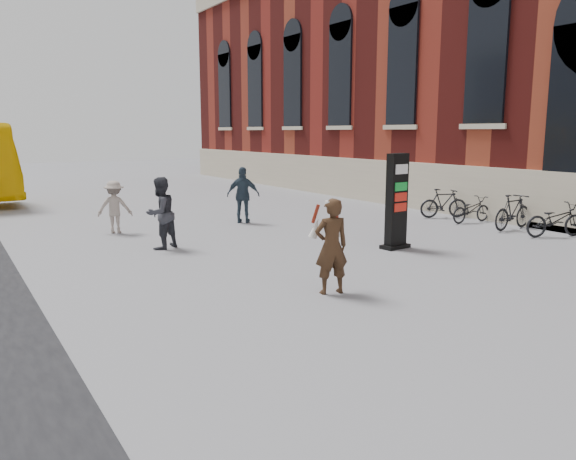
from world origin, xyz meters
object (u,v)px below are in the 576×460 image
woman (331,245)px  pedestrian_c (243,195)px  pedestrian_b (115,207)px  bike_5 (513,212)px  bike_4 (556,220)px  pedestrian_a (161,213)px  info_pylon (397,201)px  bike_6 (471,210)px  bike_7 (444,203)px

woman → pedestrian_c: bearing=-93.2°
pedestrian_b → bike_5: (10.54, -5.84, -0.23)m
bike_4 → bike_5: bike_5 is taller
pedestrian_a → pedestrian_b: size_ratio=1.19×
info_pylon → pedestrian_c: (-1.45, 5.72, -0.30)m
bike_4 → bike_6: (0.00, 3.01, -0.06)m
pedestrian_b → bike_7: 10.98m
bike_5 → bike_6: 1.60m
bike_4 → pedestrian_a: bearing=85.9°
pedestrian_b → bike_4: bearing=169.1°
pedestrian_a → bike_7: size_ratio=1.09×
pedestrian_b → bike_4: pedestrian_b is taller
pedestrian_c → bike_5: bearing=176.5°
pedestrian_a → pedestrian_c: (3.71, 2.60, -0.00)m
bike_7 → info_pylon: bearing=144.8°
bike_6 → woman: bearing=117.7°
pedestrian_b → pedestrian_c: (4.10, -0.34, 0.14)m
info_pylon → pedestrian_c: 5.91m
bike_4 → bike_7: bearing=19.0°
info_pylon → woman: info_pylon is taller
bike_4 → bike_7: 4.22m
woman → bike_6: size_ratio=1.09×
pedestrian_b → bike_6: 11.37m
bike_5 → bike_7: bike_5 is taller
woman → pedestrian_b: (-1.71, 8.50, -0.14)m
woman → pedestrian_c: (2.39, 8.16, 0.01)m
info_pylon → woman: size_ratio=1.36×
info_pylon → bike_4: info_pylon is taller
woman → bike_5: 9.23m
pedestrian_a → bike_4: (10.15, -4.33, -0.43)m
pedestrian_c → bike_5: pedestrian_c is taller
bike_5 → bike_6: (0.00, 1.59, -0.12)m
pedestrian_c → bike_4: pedestrian_c is taller
info_pylon → woman: bearing=-153.6°
bike_4 → bike_6: bike_4 is taller
pedestrian_a → bike_4: 11.05m
pedestrian_a → bike_4: bearing=130.0°
pedestrian_a → pedestrian_c: 4.53m
woman → bike_6: (8.83, 4.24, -0.48)m
bike_7 → bike_5: bearing=-156.2°
pedestrian_c → bike_4: (6.44, -6.93, -0.43)m
woman → bike_7: 10.39m
bike_4 → bike_6: bearing=19.0°
bike_6 → pedestrian_a: bearing=84.6°
pedestrian_b → bike_4: size_ratio=0.83×
pedestrian_a → pedestrian_b: 2.96m
pedestrian_a → bike_7: pedestrian_a is taller
info_pylon → pedestrian_a: 6.04m
bike_4 → bike_5: size_ratio=1.03×
bike_7 → bike_6: bearing=-156.2°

